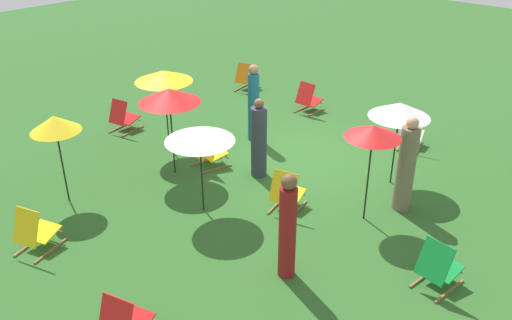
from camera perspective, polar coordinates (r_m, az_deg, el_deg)
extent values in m
plane|color=#2D6026|center=(11.78, 3.87, -0.14)|extent=(40.00, 40.00, 0.00)
cube|color=olive|center=(9.62, -21.10, -9.03)|extent=(0.26, 0.74, 0.04)
cube|color=olive|center=(9.91, -22.95, -8.29)|extent=(0.26, 0.74, 0.04)
cube|color=yellow|center=(9.68, -21.89, -7.14)|extent=(0.59, 0.56, 0.13)
cube|color=yellow|center=(9.37, -23.45, -6.63)|extent=(0.53, 0.38, 0.57)
cylinder|color=olive|center=(9.83, -21.02, -6.91)|extent=(0.43, 0.16, 0.03)
cube|color=olive|center=(13.51, -13.07, 3.02)|extent=(0.16, 0.76, 0.04)
cube|color=olive|center=(13.81, -14.39, 3.40)|extent=(0.16, 0.76, 0.04)
cube|color=red|center=(13.62, -13.56, 4.33)|extent=(0.55, 0.51, 0.13)
cube|color=red|center=(13.33, -14.58, 4.99)|extent=(0.51, 0.32, 0.57)
cylinder|color=olive|center=(13.78, -12.95, 4.35)|extent=(0.44, 0.10, 0.03)
cube|color=olive|center=(15.89, -0.25, 7.48)|extent=(0.17, 0.75, 0.04)
cube|color=olive|center=(16.11, -1.59, 7.76)|extent=(0.17, 0.75, 0.04)
cube|color=orange|center=(16.00, -0.74, 8.57)|extent=(0.55, 0.51, 0.13)
cube|color=orange|center=(15.67, -1.33, 9.24)|extent=(0.52, 0.33, 0.57)
cylinder|color=olive|center=(16.18, -0.36, 8.54)|extent=(0.44, 0.10, 0.03)
cube|color=olive|center=(10.03, 4.51, -5.41)|extent=(0.19, 0.75, 0.04)
cube|color=olive|center=(10.19, 2.27, -4.76)|extent=(0.19, 0.75, 0.04)
cube|color=yellow|center=(10.05, 3.68, -3.60)|extent=(0.56, 0.52, 0.13)
cube|color=yellow|center=(9.68, 2.94, -2.98)|extent=(0.52, 0.34, 0.57)
cylinder|color=olive|center=(10.24, 4.16, -3.43)|extent=(0.44, 0.12, 0.03)
cube|color=olive|center=(11.43, -4.32, -0.99)|extent=(0.26, 0.74, 0.04)
cube|color=olive|center=(11.78, -5.30, -0.12)|extent=(0.26, 0.74, 0.04)
cube|color=yellow|center=(11.52, -4.42, 0.68)|extent=(0.59, 0.56, 0.13)
cube|color=yellow|center=(11.28, -5.83, 1.59)|extent=(0.53, 0.38, 0.57)
cylinder|color=olive|center=(11.64, -3.54, 0.60)|extent=(0.43, 0.16, 0.03)
cube|color=olive|center=(12.90, 17.11, 1.28)|extent=(0.25, 0.74, 0.04)
cube|color=olive|center=(12.95, 15.21, 1.66)|extent=(0.25, 0.74, 0.04)
cube|color=white|center=(12.91, 16.39, 2.65)|extent=(0.58, 0.55, 0.13)
cube|color=white|center=(12.53, 16.30, 3.29)|extent=(0.53, 0.37, 0.57)
cylinder|color=olive|center=(13.12, 16.51, 2.70)|extent=(0.43, 0.15, 0.03)
cube|color=red|center=(7.24, -14.88, -16.27)|extent=(0.53, 0.36, 0.57)
cylinder|color=olive|center=(7.74, -12.11, -15.99)|extent=(0.43, 0.14, 0.03)
cube|color=olive|center=(14.35, 6.39, 5.06)|extent=(0.06, 0.76, 0.04)
cube|color=olive|center=(14.60, 5.01, 5.52)|extent=(0.06, 0.76, 0.04)
cube|color=red|center=(14.46, 5.98, 6.32)|extent=(0.49, 0.45, 0.13)
cube|color=red|center=(14.13, 5.29, 7.07)|extent=(0.49, 0.26, 0.57)
cylinder|color=olive|center=(14.63, 6.45, 6.27)|extent=(0.44, 0.04, 0.03)
cube|color=olive|center=(8.72, 20.02, -13.06)|extent=(0.14, 0.76, 0.04)
cube|color=olive|center=(8.87, 17.58, -11.81)|extent=(0.14, 0.76, 0.04)
cube|color=#148C38|center=(8.71, 19.39, -10.85)|extent=(0.54, 0.50, 0.13)
cube|color=#148C38|center=(8.33, 18.59, -10.24)|extent=(0.51, 0.31, 0.57)
cylinder|color=olive|center=(8.90, 20.02, -10.64)|extent=(0.44, 0.09, 0.03)
cylinder|color=black|center=(10.90, 14.70, 1.60)|extent=(0.03, 0.03, 1.72)
cone|color=white|center=(10.61, 15.17, 5.21)|extent=(1.19, 1.19, 0.29)
cylinder|color=black|center=(9.55, 11.95, -1.53)|extent=(0.03, 0.03, 1.83)
cone|color=red|center=(9.18, 12.45, 3.00)|extent=(0.98, 0.98, 0.22)
cylinder|color=black|center=(12.07, -9.57, 5.10)|extent=(0.03, 0.03, 1.87)
cone|color=yellow|center=(11.78, -9.88, 8.87)|extent=(1.26, 1.26, 0.24)
cylinder|color=black|center=(9.68, -5.85, -1.23)|extent=(0.03, 0.03, 1.65)
cone|color=white|center=(9.35, -6.06, 2.70)|extent=(1.25, 1.25, 0.23)
cylinder|color=black|center=(11.03, -8.99, 2.89)|extent=(0.03, 0.03, 1.85)
cone|color=red|center=(10.72, -9.30, 6.83)|extent=(1.26, 1.26, 0.29)
cylinder|color=black|center=(10.56, -20.11, -0.03)|extent=(0.03, 0.03, 1.73)
cone|color=yellow|center=(10.26, -20.77, 3.67)|extent=(0.91, 0.91, 0.30)
cylinder|color=#333847|center=(10.88, 0.31, 1.91)|extent=(0.43, 0.43, 1.51)
sphere|color=brown|center=(10.54, 0.32, 6.07)|extent=(0.20, 0.20, 0.20)
cylinder|color=#195972|center=(12.47, -0.27, 5.65)|extent=(0.34, 0.34, 1.63)
sphere|color=#936647|center=(12.15, -0.27, 9.67)|extent=(0.23, 0.23, 0.23)
cylinder|color=maroon|center=(8.09, 3.38, -7.82)|extent=(0.30, 0.30, 1.56)
sphere|color=brown|center=(7.62, 3.56, -2.36)|extent=(0.24, 0.24, 0.24)
cylinder|color=#72664C|center=(10.08, 15.75, -0.97)|extent=(0.46, 0.46, 1.64)
sphere|color=tan|center=(9.69, 16.44, 3.83)|extent=(0.22, 0.22, 0.22)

